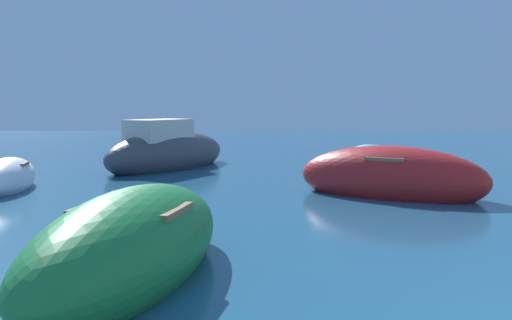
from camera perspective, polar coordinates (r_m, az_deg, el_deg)
The scene contains 5 objects.
moored_boat_2 at distance 18.60m, azimuth -9.57°, elevation 0.84°, with size 4.39×5.99×2.08m.
moored_boat_3 at distance 19.04m, azimuth 12.54°, elevation 0.11°, with size 1.95×3.53×1.04m.
moored_boat_5 at distance 6.91m, azimuth -13.26°, elevation -9.15°, with size 2.41×4.70×1.49m.
moored_boat_6 at distance 13.20m, azimuth 14.38°, elevation -1.87°, with size 4.88×3.58×1.56m.
moored_boat_8 at distance 15.15m, azimuth -25.32°, elevation -1.78°, with size 1.82×3.26×1.07m.
Camera 1 is at (-3.86, -4.03, 2.20)m, focal length 36.91 mm.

